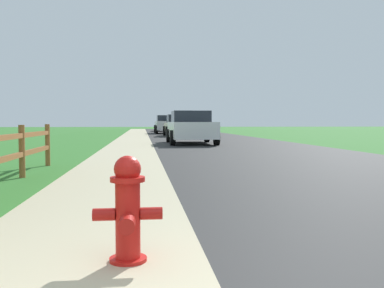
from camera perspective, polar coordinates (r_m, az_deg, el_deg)
The scene contains 9 objects.
ground_plane at distance 26.64m, azimuth -5.57°, elevation 0.71°, with size 120.00×120.00×0.00m, color #31722A.
road_asphalt at distance 28.91m, azimuth 1.31°, elevation 0.91°, with size 7.00×66.00×0.01m, color #2A2A2A.
curb_concrete at distance 28.75m, azimuth -11.64°, elevation 0.84°, with size 6.00×66.00×0.01m, color #BCB18C.
grass_verge at distance 28.92m, azimuth -14.60°, elevation 0.82°, with size 5.00×66.00×0.00m, color #31722A.
fire_hydrant at distance 3.25m, azimuth -8.44°, elevation -8.45°, with size 0.51×0.43×0.79m.
parked_suv_white at distance 20.41m, azimuth -0.14°, elevation 2.19°, with size 2.16×4.68×1.54m.
parked_car_beige at distance 31.22m, azimuth -1.71°, elevation 2.46°, with size 2.17×4.48×1.54m.
parked_car_silver at distance 38.32m, azimuth -3.41°, elevation 2.60°, with size 2.06×4.90×1.59m.
parked_car_red at distance 47.16m, azimuth -3.40°, elevation 2.62°, with size 2.13×5.04×1.46m.
Camera 1 is at (-0.48, -1.62, 1.04)m, focal length 40.60 mm.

